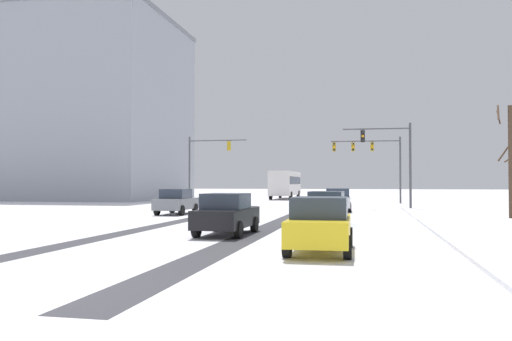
{
  "coord_description": "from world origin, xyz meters",
  "views": [
    {
      "loc": [
        6.9,
        -8.85,
        2.05
      ],
      "look_at": [
        0.0,
        23.57,
        2.8
      ],
      "focal_mm": 36.63,
      "sensor_mm": 36.0,
      "label": 1
    }
  ],
  "objects_px": {
    "car_white_lead": "(338,200)",
    "car_black_fourth": "(227,214)",
    "car_dark_green_third": "(327,208)",
    "car_yellow_cab_fifth": "(320,225)",
    "bus_oncoming": "(285,183)",
    "traffic_signal_far_right": "(372,154)",
    "office_building_far_left_block": "(58,111)",
    "traffic_signal_far_left": "(205,158)",
    "car_grey_second": "(176,202)",
    "traffic_signal_near_right": "(392,152)",
    "bare_tree_sidewalk_mid": "(511,156)"
  },
  "relations": [
    {
      "from": "car_yellow_cab_fifth",
      "to": "traffic_signal_far_right",
      "type": "bearing_deg",
      "value": 87.17
    },
    {
      "from": "car_white_lead",
      "to": "car_dark_green_third",
      "type": "distance_m",
      "value": 12.02
    },
    {
      "from": "car_grey_second",
      "to": "bare_tree_sidewalk_mid",
      "type": "relative_size",
      "value": 0.62
    },
    {
      "from": "traffic_signal_far_left",
      "to": "bare_tree_sidewalk_mid",
      "type": "bearing_deg",
      "value": -34.72
    },
    {
      "from": "car_dark_green_third",
      "to": "traffic_signal_far_left",
      "type": "bearing_deg",
      "value": 120.03
    },
    {
      "from": "car_dark_green_third",
      "to": "bare_tree_sidewalk_mid",
      "type": "relative_size",
      "value": 0.63
    },
    {
      "from": "traffic_signal_far_left",
      "to": "office_building_far_left_block",
      "type": "bearing_deg",
      "value": 154.99
    },
    {
      "from": "car_yellow_cab_fifth",
      "to": "traffic_signal_near_right",
      "type": "bearing_deg",
      "value": 82.77
    },
    {
      "from": "car_yellow_cab_fifth",
      "to": "bus_oncoming",
      "type": "relative_size",
      "value": 0.37
    },
    {
      "from": "traffic_signal_near_right",
      "to": "car_white_lead",
      "type": "bearing_deg",
      "value": -139.29
    },
    {
      "from": "car_white_lead",
      "to": "car_black_fourth",
      "type": "xyz_separation_m",
      "value": [
        -3.36,
        -17.42,
        0.0
      ]
    },
    {
      "from": "traffic_signal_far_right",
      "to": "traffic_signal_far_left",
      "type": "height_order",
      "value": "same"
    },
    {
      "from": "bare_tree_sidewalk_mid",
      "to": "office_building_far_left_block",
      "type": "xyz_separation_m",
      "value": [
        -46.24,
        26.89,
        7.51
      ]
    },
    {
      "from": "traffic_signal_near_right",
      "to": "car_yellow_cab_fifth",
      "type": "distance_m",
      "value": 25.58
    },
    {
      "from": "bare_tree_sidewalk_mid",
      "to": "car_grey_second",
      "type": "bearing_deg",
      "value": -178.43
    },
    {
      "from": "car_white_lead",
      "to": "car_black_fourth",
      "type": "distance_m",
      "value": 17.74
    },
    {
      "from": "traffic_signal_far_left",
      "to": "bare_tree_sidewalk_mid",
      "type": "xyz_separation_m",
      "value": [
        23.47,
        -16.26,
        -0.87
      ]
    },
    {
      "from": "traffic_signal_far_left",
      "to": "car_grey_second",
      "type": "relative_size",
      "value": 1.58
    },
    {
      "from": "car_dark_green_third",
      "to": "bus_oncoming",
      "type": "xyz_separation_m",
      "value": [
        -8.03,
        39.05,
        1.18
      ]
    },
    {
      "from": "traffic_signal_far_left",
      "to": "office_building_far_left_block",
      "type": "relative_size",
      "value": 0.22
    },
    {
      "from": "office_building_far_left_block",
      "to": "bus_oncoming",
      "type": "bearing_deg",
      "value": 10.13
    },
    {
      "from": "traffic_signal_far_left",
      "to": "office_building_far_left_block",
      "type": "height_order",
      "value": "office_building_far_left_block"
    },
    {
      "from": "car_white_lead",
      "to": "car_black_fourth",
      "type": "relative_size",
      "value": 1.01
    },
    {
      "from": "traffic_signal_near_right",
      "to": "bus_oncoming",
      "type": "height_order",
      "value": "traffic_signal_near_right"
    },
    {
      "from": "car_yellow_cab_fifth",
      "to": "bare_tree_sidewalk_mid",
      "type": "xyz_separation_m",
      "value": [
        9.41,
        16.92,
        2.73
      ]
    },
    {
      "from": "office_building_far_left_block",
      "to": "car_dark_green_third",
      "type": "bearing_deg",
      "value": -43.14
    },
    {
      "from": "car_black_fourth",
      "to": "office_building_far_left_block",
      "type": "height_order",
      "value": "office_building_far_left_block"
    },
    {
      "from": "car_dark_green_third",
      "to": "car_yellow_cab_fifth",
      "type": "bearing_deg",
      "value": -86.82
    },
    {
      "from": "traffic_signal_far_right",
      "to": "car_yellow_cab_fifth",
      "type": "bearing_deg",
      "value": -92.83
    },
    {
      "from": "bus_oncoming",
      "to": "traffic_signal_far_left",
      "type": "bearing_deg",
      "value": -109.3
    },
    {
      "from": "car_grey_second",
      "to": "car_dark_green_third",
      "type": "distance_m",
      "value": 12.03
    },
    {
      "from": "traffic_signal_near_right",
      "to": "bus_oncoming",
      "type": "relative_size",
      "value": 0.59
    },
    {
      "from": "traffic_signal_far_right",
      "to": "car_yellow_cab_fifth",
      "type": "distance_m",
      "value": 37.24
    },
    {
      "from": "car_black_fourth",
      "to": "office_building_far_left_block",
      "type": "distance_m",
      "value": 52.29
    },
    {
      "from": "car_dark_green_third",
      "to": "car_yellow_cab_fifth",
      "type": "xyz_separation_m",
      "value": [
        0.54,
        -9.8,
        0.0
      ]
    },
    {
      "from": "traffic_signal_near_right",
      "to": "bare_tree_sidewalk_mid",
      "type": "height_order",
      "value": "bare_tree_sidewalk_mid"
    },
    {
      "from": "traffic_signal_far_right",
      "to": "bare_tree_sidewalk_mid",
      "type": "bearing_deg",
      "value": -69.31
    },
    {
      "from": "car_yellow_cab_fifth",
      "to": "bare_tree_sidewalk_mid",
      "type": "distance_m",
      "value": 19.55
    },
    {
      "from": "traffic_signal_far_right",
      "to": "office_building_far_left_block",
      "type": "relative_size",
      "value": 0.23
    },
    {
      "from": "traffic_signal_near_right",
      "to": "traffic_signal_far_left",
      "type": "xyz_separation_m",
      "value": [
        -17.25,
        8.04,
        0.05
      ]
    },
    {
      "from": "car_grey_second",
      "to": "office_building_far_left_block",
      "type": "relative_size",
      "value": 0.14
    },
    {
      "from": "car_yellow_cab_fifth",
      "to": "office_building_far_left_block",
      "type": "bearing_deg",
      "value": 130.06
    },
    {
      "from": "traffic_signal_near_right",
      "to": "traffic_signal_far_left",
      "type": "distance_m",
      "value": 19.03
    },
    {
      "from": "traffic_signal_far_left",
      "to": "car_grey_second",
      "type": "height_order",
      "value": "traffic_signal_far_left"
    },
    {
      "from": "traffic_signal_far_left",
      "to": "car_dark_green_third",
      "type": "bearing_deg",
      "value": -59.97
    },
    {
      "from": "car_dark_green_third",
      "to": "bus_oncoming",
      "type": "height_order",
      "value": "bus_oncoming"
    },
    {
      "from": "car_black_fourth",
      "to": "bus_oncoming",
      "type": "distance_m",
      "value": 44.71
    },
    {
      "from": "traffic_signal_far_right",
      "to": "car_dark_green_third",
      "type": "height_order",
      "value": "traffic_signal_far_right"
    },
    {
      "from": "traffic_signal_near_right",
      "to": "office_building_far_left_block",
      "type": "height_order",
      "value": "office_building_far_left_block"
    },
    {
      "from": "car_dark_green_third",
      "to": "car_yellow_cab_fifth",
      "type": "height_order",
      "value": "same"
    }
  ]
}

